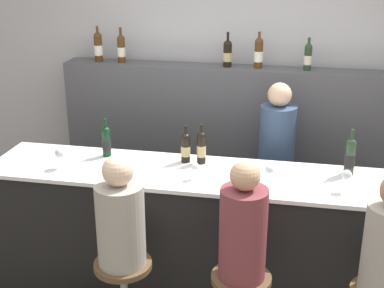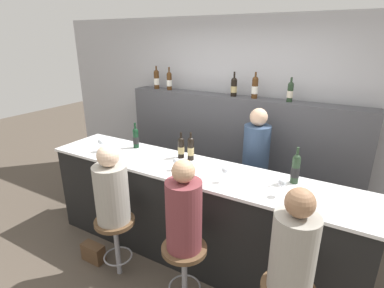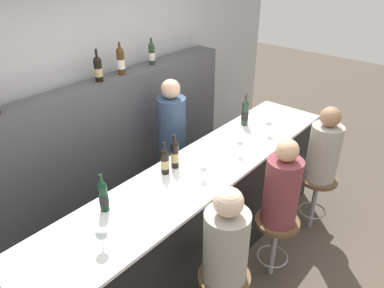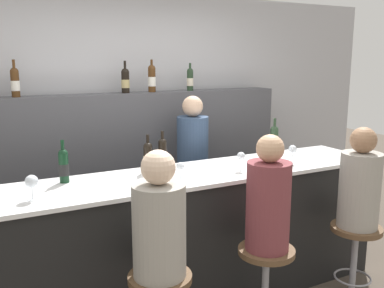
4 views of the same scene
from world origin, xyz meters
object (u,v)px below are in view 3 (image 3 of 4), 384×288
(wine_bottle_backbar_3, at_px, (121,61))
(wine_bottle_backbar_4, at_px, (152,53))
(bar_stool_left, at_px, (223,288))
(guest_seated_right, at_px, (324,149))
(wine_glass_3, at_px, (268,124))
(guest_seated_left, at_px, (226,241))
(wine_glass_1, at_px, (203,170))
(wine_glass_2, at_px, (239,143))
(bar_stool_right, at_px, (317,188))
(bartender, at_px, (173,154))
(wine_bottle_counter_2, at_px, (175,154))
(wine_bottle_counter_3, at_px, (245,112))
(wine_bottle_backbar_2, at_px, (98,69))
(wine_bottle_counter_0, at_px, (103,196))
(guest_seated_middle, at_px, (282,187))
(wine_glass_0, at_px, (102,234))
(wine_bottle_counter_1, at_px, (165,161))
(bar_stool_middle, at_px, (276,232))

(wine_bottle_backbar_3, bearing_deg, wine_bottle_backbar_4, -0.00)
(bar_stool_left, relative_size, guest_seated_right, 0.82)
(bar_stool_left, bearing_deg, wine_glass_3, 19.85)
(bar_stool_left, xyz_separation_m, guest_seated_left, (0.00, -0.00, 0.47))
(wine_bottle_backbar_3, bearing_deg, guest_seated_left, -111.25)
(wine_bottle_backbar_4, bearing_deg, wine_glass_1, -119.80)
(wine_glass_2, xyz_separation_m, guest_seated_right, (0.75, -0.52, -0.19))
(bar_stool_right, bearing_deg, bartender, 118.12)
(wine_glass_3, bearing_deg, bar_stool_right, -66.11)
(guest_seated_left, relative_size, bartender, 0.49)
(wine_bottle_counter_2, distance_m, wine_bottle_counter_3, 1.10)
(wine_bottle_backbar_3, bearing_deg, wine_bottle_backbar_2, -180.00)
(wine_bottle_counter_0, bearing_deg, guest_seated_middle, -34.91)
(wine_glass_0, bearing_deg, wine_bottle_backbar_4, 36.51)
(wine_glass_3, height_order, bartender, bartender)
(bar_stool_left, bearing_deg, guest_seated_left, -90.00)
(wine_glass_3, bearing_deg, wine_glass_1, 180.00)
(guest_seated_left, distance_m, bartender, 1.68)
(guest_seated_middle, bearing_deg, bar_stool_left, 180.00)
(wine_bottle_backbar_2, distance_m, wine_bottle_backbar_4, 0.71)
(wine_glass_0, bearing_deg, bar_stool_left, -39.34)
(wine_bottle_counter_0, bearing_deg, wine_bottle_backbar_4, 33.62)
(wine_glass_0, xyz_separation_m, bar_stool_right, (2.30, -0.52, -0.67))
(wine_bottle_backbar_2, relative_size, bar_stool_right, 0.48)
(wine_bottle_counter_3, height_order, wine_glass_3, wine_bottle_counter_3)
(bartender, bearing_deg, wine_glass_1, -122.51)
(wine_glass_2, height_order, bar_stool_right, wine_glass_2)
(wine_bottle_backbar_3, relative_size, wine_glass_0, 2.01)
(guest_seated_left, height_order, bar_stool_right, guest_seated_left)
(guest_seated_middle, bearing_deg, wine_bottle_counter_0, 145.09)
(wine_bottle_counter_1, height_order, bar_stool_middle, wine_bottle_counter_1)
(bartender, bearing_deg, wine_bottle_counter_0, -157.31)
(wine_bottle_counter_2, bearing_deg, wine_bottle_backbar_2, 87.05)
(wine_bottle_backbar_3, relative_size, bar_stool_right, 0.50)
(wine_bottle_counter_2, height_order, bartender, bartender)
(wine_bottle_counter_0, relative_size, wine_glass_3, 1.96)
(guest_seated_middle, bearing_deg, bartender, 84.30)
(wine_bottle_backbar_3, distance_m, wine_bottle_backbar_4, 0.43)
(wine_glass_3, xyz_separation_m, guest_seated_right, (0.23, -0.52, -0.19))
(wine_glass_1, bearing_deg, wine_glass_2, -0.00)
(wine_bottle_counter_2, distance_m, wine_bottle_backbar_3, 1.20)
(wine_bottle_counter_0, xyz_separation_m, bar_stool_right, (2.05, -0.82, -0.68))
(wine_bottle_backbar_4, distance_m, bartender, 1.11)
(wine_bottle_counter_2, relative_size, wine_bottle_backbar_3, 0.97)
(bar_stool_right, bearing_deg, wine_glass_2, 145.18)
(bar_stool_left, bearing_deg, bar_stool_middle, 0.00)
(wine_glass_0, height_order, guest_seated_right, guest_seated_right)
(bar_stool_left, distance_m, bar_stool_middle, 0.80)
(wine_glass_3, distance_m, bartender, 1.08)
(wine_bottle_counter_0, height_order, wine_bottle_backbar_3, wine_bottle_backbar_3)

